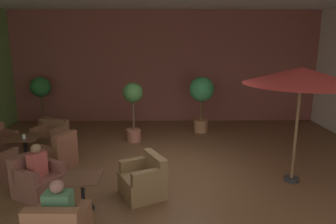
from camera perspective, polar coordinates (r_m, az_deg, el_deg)
The scene contains 15 objects.
ground_plane at distance 7.51m, azimuth 0.07°, elevation -10.55°, with size 11.27×9.19×0.02m, color brown.
wall_back_brick at distance 11.47m, azimuth -0.41°, elevation 8.21°, with size 11.27×0.08×4.04m, color brown.
cafe_table_front_left at distance 8.62m, azimuth -24.78°, elevation -5.25°, with size 0.75×0.75×0.64m.
armchair_front_left_north at distance 9.44m, azimuth -20.67°, elevation -4.42°, with size 0.96×0.96×0.77m.
armchair_front_left_west at distance 7.97m, azimuth -19.53°, elevation -7.39°, with size 0.94×0.93×0.88m.
cafe_table_front_right at distance 5.88m, azimuth -15.45°, elevation -12.89°, with size 0.68×0.68×0.64m.
armchair_front_right_north at distance 6.76m, azimuth -22.85°, elevation -11.53°, with size 1.04×1.03×0.81m.
armchair_front_right_south at distance 6.25m, azimuth -4.49°, elevation -12.46°, with size 1.02×1.05×0.81m.
patio_umbrella_tall_red at distance 6.85m, azimuth 23.31°, elevation 6.05°, with size 2.33×2.33×2.48m.
potted_tree_left_corner at distance 9.23m, azimuth -6.42°, elevation 1.52°, with size 0.59×0.59×1.79m.
potted_tree_mid_left at distance 11.65m, azimuth -22.30°, elevation 3.36°, with size 0.69×0.69×1.76m.
potted_tree_mid_right at distance 10.19m, azimuth 6.19°, elevation 3.19°, with size 0.81×0.81×1.84m.
patron_blue_shirt at distance 6.58m, azimuth -22.93°, elevation -8.40°, with size 0.34×0.39×0.65m.
patron_by_window at distance 4.80m, azimuth -19.47°, elevation -15.84°, with size 0.38×0.27×0.67m.
iced_drink_cup at distance 8.42m, azimuth -24.97°, elevation -4.10°, with size 0.08×0.08×0.11m, color white.
Camera 1 is at (-0.15, -6.87, 3.01)m, focal length 33.17 mm.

